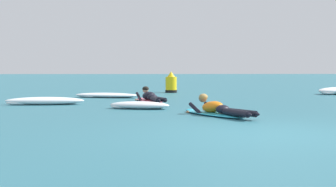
% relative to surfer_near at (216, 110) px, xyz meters
% --- Properties ---
extents(ground_plane, '(120.00, 120.00, 0.00)m').
position_rel_surfer_near_xyz_m(ground_plane, '(0.36, 6.94, -0.14)').
color(ground_plane, '#2D6B7A').
extents(surfer_near, '(1.62, 2.45, 0.53)m').
position_rel_surfer_near_xyz_m(surfer_near, '(0.00, 0.00, 0.00)').
color(surfer_near, '#2DB2D1').
rests_on(surfer_near, ground).
extents(surfer_far, '(1.17, 2.52, 0.55)m').
position_rel_surfer_near_xyz_m(surfer_far, '(-1.56, 4.37, 0.00)').
color(surfer_far, '#E54C66').
rests_on(surfer_far, ground).
extents(whitewater_front, '(2.57, 1.31, 0.18)m').
position_rel_surfer_near_xyz_m(whitewater_front, '(-3.17, 6.69, -0.05)').
color(whitewater_front, white).
rests_on(whitewater_front, ground).
extents(whitewater_mid_left, '(2.37, 0.68, 0.23)m').
position_rel_surfer_near_xyz_m(whitewater_mid_left, '(-4.73, 3.40, -0.03)').
color(whitewater_mid_left, white).
rests_on(whitewater_mid_left, ground).
extents(whitewater_mid_right, '(1.74, 0.94, 0.21)m').
position_rel_surfer_near_xyz_m(whitewater_mid_right, '(-1.84, 1.87, -0.04)').
color(whitewater_mid_right, white).
rests_on(whitewater_mid_right, ground).
extents(channel_marker_buoy, '(0.52, 0.52, 0.94)m').
position_rel_surfer_near_xyz_m(channel_marker_buoy, '(-0.65, 10.05, 0.23)').
color(channel_marker_buoy, yellow).
rests_on(channel_marker_buoy, ground).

